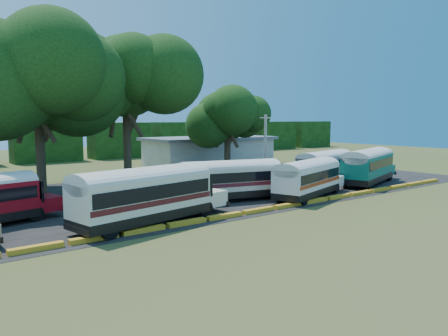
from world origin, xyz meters
TOP-DOWN VIEW (x-y plane):
  - ground at (0.00, 0.00)m, footprint 160.00×160.00m
  - asphalt_strip at (1.00, 12.00)m, footprint 64.00×24.00m
  - curb at (-0.00, 1.00)m, footprint 53.70×0.45m
  - terminal_building at (18.00, 30.00)m, footprint 19.00×9.00m
  - treeline_backdrop at (0.00, 48.00)m, footprint 130.00×4.00m
  - bus_cream_west at (-6.52, 2.50)m, footprint 11.47×4.73m
  - bus_cream_east at (2.93, 5.75)m, footprint 10.38×4.82m
  - bus_white_red at (8.67, 2.71)m, footprint 10.16×5.26m
  - bus_white_blue at (17.20, 7.89)m, footprint 10.38×4.78m
  - bus_teal at (19.40, 4.24)m, footprint 11.27×6.00m
  - tree_west at (-8.61, 18.24)m, footprint 12.22×12.22m
  - tree_center at (0.05, 19.24)m, footprint 11.09×11.09m
  - tree_east at (15.00, 21.94)m, footprint 8.06×8.06m
  - utility_pole at (13.22, 12.97)m, footprint 1.60×0.30m

SIDE VIEW (x-z plane):
  - ground at x=0.00m, z-range 0.00..0.00m
  - asphalt_strip at x=1.00m, z-range 0.00..0.02m
  - curb at x=0.00m, z-range 0.00..0.30m
  - bus_white_red at x=8.67m, z-range 0.21..3.46m
  - bus_white_blue at x=17.20m, z-range 0.22..3.53m
  - bus_cream_east at x=2.93m, z-range 0.22..3.53m
  - terminal_building at x=18.00m, z-range 0.03..4.03m
  - bus_teal at x=19.40m, z-range 0.27..3.88m
  - bus_cream_west at x=-6.52m, z-range 0.24..3.91m
  - treeline_backdrop at x=0.00m, z-range 0.00..6.00m
  - utility_pole at x=13.22m, z-range 0.11..7.22m
  - tree_east at x=15.00m, z-range 2.04..12.13m
  - tree_west at x=-8.61m, z-range 2.91..17.74m
  - tree_center at x=0.05m, z-range 3.35..18.28m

